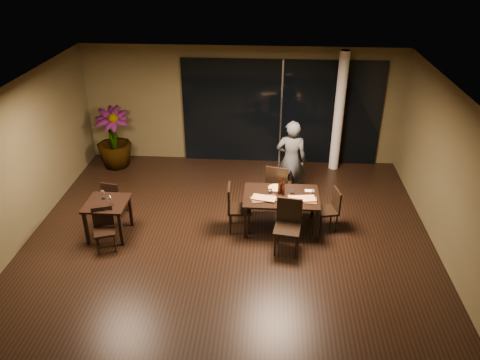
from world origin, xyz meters
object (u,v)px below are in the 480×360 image
chair_main_right (331,207)px  bottle_c (283,185)px  main_table (281,199)px  chair_main_left (235,206)px  chair_main_far (278,184)px  potted_plant (113,138)px  chair_main_near (288,223)px  bottle_b (283,189)px  bottle_a (280,187)px  chair_side_near (104,226)px  diner (291,160)px  side_table (107,208)px  chair_side_far (113,197)px

chair_main_right → bottle_c: bearing=-106.9°
main_table → chair_main_left: bearing=-171.9°
chair_main_far → potted_plant: bearing=-9.2°
chair_main_near → bottle_b: chair_main_near is taller
potted_plant → bottle_a: bearing=-30.9°
chair_side_near → bottle_c: (3.38, 1.02, 0.46)m
main_table → bottle_a: (-0.04, 0.07, 0.24)m
chair_main_near → bottle_c: bottle_c is taller
diner → potted_plant: size_ratio=1.19×
potted_plant → bottle_b: 4.95m
chair_main_near → bottle_a: (-0.17, 0.78, 0.33)m
chair_main_near → bottle_b: size_ratio=4.02×
chair_main_near → chair_side_near: 3.49m
chair_main_left → main_table: bearing=-84.9°
potted_plant → bottle_c: potted_plant is taller
side_table → bottle_c: 3.49m
diner → chair_main_near: bearing=89.9°
chair_side_near → potted_plant: size_ratio=0.54×
chair_main_left → potted_plant: size_ratio=0.64×
bottle_c → chair_main_far: bearing=97.5°
side_table → chair_main_near: bearing=-3.5°
chair_main_near → potted_plant: 5.45m
chair_main_right → bottle_c: 1.08m
chair_main_right → bottle_a: 1.13m
bottle_c → chair_main_left: bearing=-165.2°
chair_main_right → main_table: bearing=-100.2°
chair_main_far → bottle_a: 0.78m
chair_side_far → bottle_a: 3.51m
side_table → chair_main_left: size_ratio=0.81×
main_table → chair_main_right: chair_main_right is taller
chair_main_far → chair_main_near: bearing=111.5°
chair_main_left → chair_side_near: bearing=104.6°
chair_main_right → bottle_a: bottle_a is taller
potted_plant → bottle_a: size_ratio=4.73×
main_table → chair_main_right: size_ratio=1.71×
chair_side_near → diner: diner is taller
chair_main_far → diner: 0.68m
bottle_b → chair_main_right: bearing=1.0°
bottle_b → chair_main_left: bearing=-170.6°
potted_plant → bottle_b: size_ratio=6.01×
chair_main_far → chair_main_right: chair_main_far is taller
chair_side_near → bottle_c: bearing=-2.7°
chair_main_far → bottle_a: size_ratio=3.19×
chair_side_far → chair_side_near: size_ratio=1.00×
chair_side_far → chair_main_near: bearing=176.0°
side_table → bottle_b: 3.49m
main_table → bottle_b: 0.21m
chair_side_near → bottle_a: size_ratio=2.55×
bottle_a → bottle_c: (0.06, 0.05, 0.01)m
chair_side_near → bottle_b: (3.39, 0.93, 0.41)m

